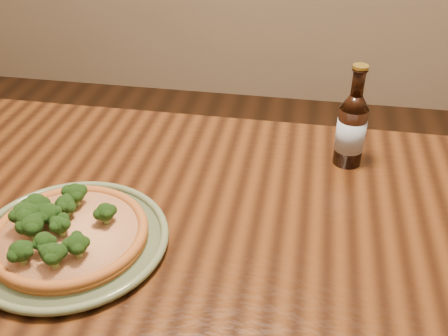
% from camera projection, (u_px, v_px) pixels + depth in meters
% --- Properties ---
extents(table, '(1.60, 0.90, 0.75)m').
position_uv_depth(table, '(192.00, 279.00, 0.94)').
color(table, '#44230E').
rests_on(table, ground).
extents(plate, '(0.33, 0.33, 0.02)m').
position_uv_depth(plate, '(71.00, 240.00, 0.87)').
color(plate, '#5D6B4A').
rests_on(plate, table).
extents(pizza, '(0.26, 0.26, 0.07)m').
position_uv_depth(pizza, '(66.00, 232.00, 0.86)').
color(pizza, '#A65D25').
rests_on(pizza, plate).
extents(beer_bottle, '(0.06, 0.06, 0.21)m').
position_uv_depth(beer_bottle, '(351.00, 129.00, 1.05)').
color(beer_bottle, black).
rests_on(beer_bottle, table).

